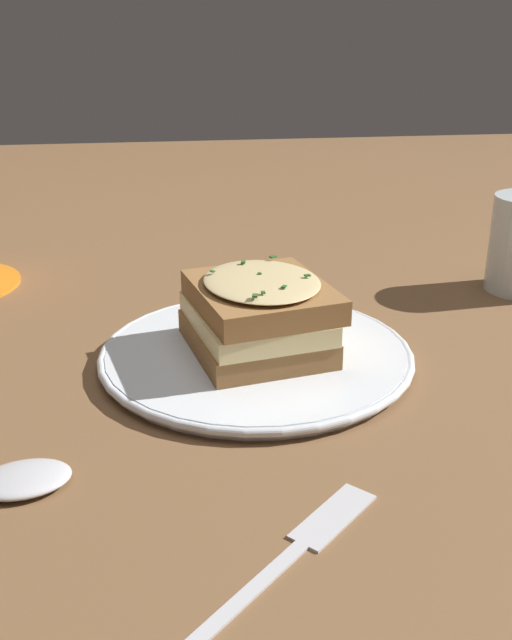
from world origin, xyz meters
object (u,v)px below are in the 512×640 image
(dinner_plate, at_px, (256,355))
(fork, at_px, (303,543))
(sandwich, at_px, (258,314))
(spoon, at_px, (8,482))

(dinner_plate, distance_m, fork, 0.24)
(sandwich, bearing_deg, spoon, -48.68)
(sandwich, bearing_deg, fork, -1.96)
(dinner_plate, relative_size, spoon, 1.53)
(fork, xyz_separation_m, spoon, (-0.08, -0.17, 0.00))
(spoon, bearing_deg, fork, 55.99)
(dinner_plate, relative_size, fork, 2.00)
(fork, bearing_deg, dinner_plate, 134.37)
(sandwich, xyz_separation_m, spoon, (0.16, -0.18, -0.04))
(dinner_plate, height_order, spoon, dinner_plate)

